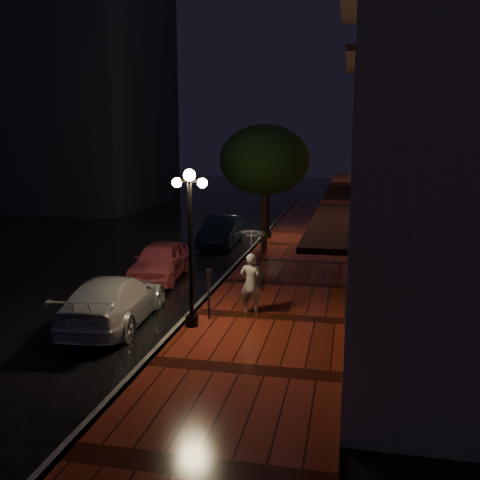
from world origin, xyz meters
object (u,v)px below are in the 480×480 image
Objects in this scene: streetlamp_near at (190,239)px; streetlamp_far at (269,192)px; woman_with_umbrella at (251,258)px; parking_meter at (209,289)px; navy_car at (222,231)px; silver_car at (114,300)px; street_tree at (265,162)px; pink_car at (160,260)px.

streetlamp_far is (0.00, 14.00, 0.00)m from streetlamp_near.
woman_with_umbrella reaches higher than parking_meter.
silver_car is (-0.24, -12.21, -0.04)m from navy_car.
silver_car is 2.75m from parking_meter.
navy_car is at bearing 90.86° from parking_meter.
navy_car is (-2.12, 12.32, -1.85)m from streetlamp_near.
silver_car is at bearing 21.37° from woman_with_umbrella.
street_tree reaches higher than woman_with_umbrella.
silver_car is 3.30× the size of parking_meter.
navy_car reaches higher than pink_car.
pink_car is at bearing -40.88° from woman_with_umbrella.
streetlamp_far is 14.21m from silver_car.
navy_car is (-2.12, -1.68, -1.85)m from streetlamp_far.
streetlamp_near is 12.64m from navy_car.
street_tree is 10.81m from parking_meter.
pink_car is at bearing -89.24° from silver_car.
parking_meter is (0.06, -10.33, -3.20)m from street_tree.
navy_car is at bearing 99.75° from streetlamp_near.
woman_with_umbrella is at bearing -73.42° from navy_car.
woman_with_umbrella is at bearing -163.84° from silver_car.
streetlamp_near is 1.72m from parking_meter.
street_tree is 3.94× the size of parking_meter.
streetlamp_far is at bearing 67.20° from pink_car.
woman_with_umbrella is at bearing -83.26° from street_tree.
navy_car is 11.92m from parking_meter.
street_tree reaches higher than parking_meter.
street_tree is 1.37× the size of pink_car.
streetlamp_near is 1.02× the size of pink_car.
parking_meter reaches higher than pink_car.
pink_car is 5.73m from woman_with_umbrella.
parking_meter is at bearing -88.63° from streetlamp_far.
street_tree reaches higher than pink_car.
woman_with_umbrella is 1.71× the size of parking_meter.
pink_car is at bearing -118.27° from street_tree.
street_tree is (0.26, -3.01, 1.64)m from streetlamp_far.
streetlamp_near reaches higher than pink_car.
streetlamp_near is 0.95× the size of navy_car.
streetlamp_near is 1.71× the size of woman_with_umbrella.
streetlamp_near is 11.12m from street_tree.
streetlamp_far is 13.43m from parking_meter.
pink_car is 5.16m from silver_car.
streetlamp_near is at bearing 172.64° from silver_car.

